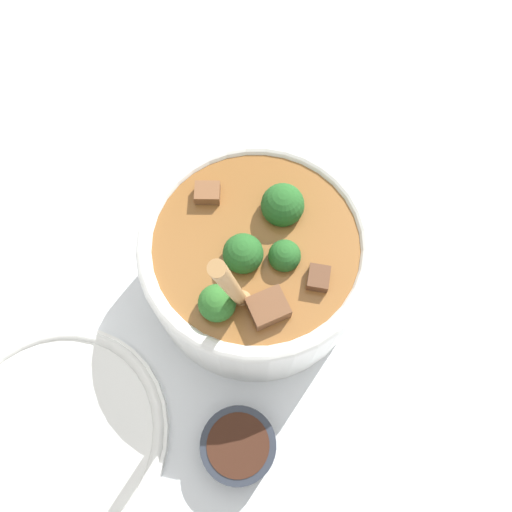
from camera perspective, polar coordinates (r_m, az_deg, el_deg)
ground_plane at (r=0.58m, az=-0.00°, el=-2.78°), size 4.00×4.00×0.00m
stew_bowl at (r=0.52m, az=0.00°, el=-0.41°), size 0.23×0.23×0.27m
condiment_bowl at (r=0.53m, az=-2.04°, el=-20.84°), size 0.07×0.07×0.03m
empty_plate at (r=0.58m, az=-22.04°, el=-18.67°), size 0.23×0.23×0.02m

